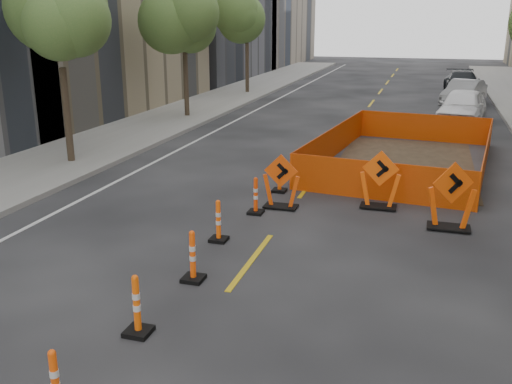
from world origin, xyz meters
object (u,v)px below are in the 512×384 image
(parked_car_mid, at_px, (464,93))
(channelizer_4, at_px, (193,256))
(channelizer_2, at_px, (55,383))
(channelizer_6, at_px, (256,196))
(chevron_sign_right, at_px, (452,196))
(channelizer_7, at_px, (280,175))
(channelizer_3, at_px, (137,305))
(chevron_sign_center, at_px, (380,180))
(channelizer_5, at_px, (218,221))
(parked_car_near, at_px, (462,107))
(chevron_sign_left, at_px, (281,181))
(parked_car_far, at_px, (462,83))

(parked_car_mid, bearing_deg, channelizer_4, -86.13)
(channelizer_2, bearing_deg, channelizer_6, 89.12)
(channelizer_2, height_order, chevron_sign_right, chevron_sign_right)
(channelizer_2, bearing_deg, channelizer_7, 88.75)
(channelizer_3, xyz_separation_m, chevron_sign_center, (3.10, 7.55, 0.27))
(channelizer_4, bearing_deg, channelizer_6, 89.90)
(channelizer_5, xyz_separation_m, parked_car_mid, (6.19, 23.65, 0.25))
(channelizer_7, distance_m, parked_car_near, 14.33)
(chevron_sign_left, distance_m, parked_car_near, 15.52)
(channelizer_4, distance_m, parked_car_mid, 26.39)
(channelizer_2, relative_size, parked_car_mid, 0.21)
(channelizer_5, distance_m, chevron_sign_left, 2.81)
(chevron_sign_center, bearing_deg, channelizer_6, -155.03)
(chevron_sign_left, height_order, parked_car_mid, same)
(chevron_sign_center, distance_m, parked_car_mid, 20.43)
(channelizer_7, xyz_separation_m, chevron_sign_right, (4.67, -1.81, 0.33))
(channelizer_4, distance_m, parked_car_far, 31.76)
(channelizer_5, bearing_deg, chevron_sign_left, 74.20)
(channelizer_7, relative_size, parked_car_mid, 0.23)
(channelizer_6, height_order, chevron_sign_right, chevron_sign_right)
(chevron_sign_left, xyz_separation_m, parked_car_mid, (5.43, 20.96, -0.00))
(channelizer_5, bearing_deg, channelizer_7, 85.12)
(parked_car_near, xyz_separation_m, parked_car_far, (0.45, 11.76, -0.07))
(parked_car_near, bearing_deg, channelizer_3, -95.65)
(channelizer_2, distance_m, channelizer_5, 6.18)
(parked_car_mid, distance_m, parked_car_far, 5.46)
(channelizer_5, xyz_separation_m, chevron_sign_left, (0.76, 2.69, 0.25))
(chevron_sign_left, bearing_deg, parked_car_far, 73.33)
(channelizer_5, bearing_deg, channelizer_4, -83.18)
(channelizer_7, xyz_separation_m, chevron_sign_left, (0.41, -1.43, 0.23))
(channelizer_3, height_order, parked_car_mid, parked_car_mid)
(channelizer_3, relative_size, parked_car_mid, 0.23)
(channelizer_3, relative_size, parked_car_far, 0.20)
(chevron_sign_right, bearing_deg, parked_car_far, 62.81)
(channelizer_3, relative_size, channelizer_4, 1.01)
(channelizer_5, bearing_deg, chevron_sign_right, 24.68)
(channelizer_7, distance_m, parked_car_mid, 20.39)
(chevron_sign_left, relative_size, parked_car_mid, 0.33)
(channelizer_4, distance_m, parked_car_near, 20.21)
(channelizer_6, bearing_deg, parked_car_far, 77.41)
(parked_car_near, height_order, parked_car_far, parked_car_near)
(chevron_sign_right, bearing_deg, chevron_sign_left, 150.38)
(parked_car_near, bearing_deg, channelizer_7, -103.37)
(channelizer_7, distance_m, chevron_sign_right, 5.02)
(parked_car_mid, relative_size, parked_car_far, 0.86)
(channelizer_6, distance_m, parked_car_near, 16.29)
(channelizer_2, xyz_separation_m, channelizer_7, (0.22, 10.30, 0.03))
(channelizer_4, height_order, parked_car_far, parked_car_far)
(channelizer_4, height_order, channelizer_7, channelizer_4)
(channelizer_2, bearing_deg, parked_car_far, 80.09)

